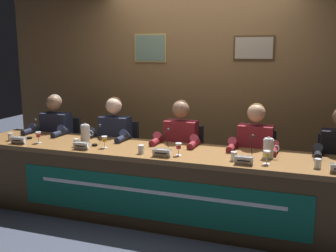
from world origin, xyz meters
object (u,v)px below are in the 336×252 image
object	(u,v)px
chair_center	(184,165)
water_cup_right	(234,157)
chair_left	(120,159)
juice_glass_center	(179,147)
panelist_center	(179,146)
water_cup_far_right	(318,164)
nameplate_center	(162,153)
nameplate_right	(244,160)
panelist_right	(254,152)
water_pitcher_right_side	(269,148)
microphone_far_left	(31,132)
microphone_center	(166,144)
juice_glass_left	(104,140)
nameplate_left	(81,146)
water_cup_center	(141,150)
panelist_left	(112,140)
panelist_far_left	(53,135)
water_pitcher_left_side	(85,133)
chair_far_left	(63,153)
water_cup_left	(77,143)
nameplate_far_left	(18,140)
water_cup_far_left	(11,137)
microphone_right	(251,151)
chair_far_right	(336,180)
microphone_left	(96,138)
chair_right	(255,172)
juice_glass_right	(267,155)
juice_glass_far_left	(38,135)
conference_table	(164,174)

from	to	relation	value
chair_center	water_cup_right	bearing A→B (deg)	-46.45
chair_left	juice_glass_center	xyz separation A→B (m)	(0.99, -0.74, 0.41)
panelist_center	water_cup_far_right	distance (m)	1.54
nameplate_center	nameplate_right	distance (m)	0.78
panelist_right	water_pitcher_right_side	size ratio (longest dim) A/B	5.75
microphone_far_left	microphone_center	xyz separation A→B (m)	(1.66, -0.04, 0.00)
juice_glass_center	juice_glass_left	bearing A→B (deg)	177.64
nameplate_left	water_cup_center	size ratio (longest dim) A/B	1.95
panelist_left	panelist_center	world-z (taller)	same
panelist_far_left	water_pitcher_left_side	bearing A→B (deg)	-25.50
chair_far_left	water_cup_left	distance (m)	1.09
nameplate_far_left	water_cup_far_left	size ratio (longest dim) A/B	2.12
water_cup_left	microphone_center	xyz separation A→B (m)	(0.95, 0.15, 0.04)
microphone_right	chair_far_right	world-z (taller)	microphone_right
chair_center	chair_left	bearing A→B (deg)	180.00
chair_left	water_pitcher_right_side	size ratio (longest dim) A/B	4.19
water_cup_far_left	microphone_right	distance (m)	2.67
panelist_far_left	juice_glass_center	xyz separation A→B (m)	(1.82, -0.54, 0.13)
microphone_left	panelist_center	distance (m)	0.91
panelist_far_left	chair_right	xyz separation A→B (m)	(2.48, 0.20, -0.28)
panelist_right	juice_glass_right	bearing A→B (deg)	-72.48
juice_glass_left	nameplate_left	bearing A→B (deg)	-143.78
water_pitcher_right_side	panelist_right	bearing A→B (deg)	116.03
juice_glass_far_left	chair_center	world-z (taller)	chair_center
conference_table	water_cup_right	distance (m)	0.76
panelist_left	water_cup_center	world-z (taller)	panelist_left
chair_center	juice_glass_right	xyz separation A→B (m)	(1.00, -0.76, 0.41)
nameplate_left	microphone_center	bearing A→B (deg)	15.73
chair_far_left	juice_glass_center	distance (m)	2.00
water_cup_far_left	water_cup_center	xyz separation A→B (m)	(1.62, -0.04, 0.00)
conference_table	juice_glass_right	world-z (taller)	juice_glass_right
conference_table	nameplate_center	size ratio (longest dim) A/B	24.79
water_cup_far_left	microphone_center	bearing A→B (deg)	4.36
chair_right	conference_table	bearing A→B (deg)	-140.25
panelist_far_left	chair_right	size ratio (longest dim) A/B	1.37
juice_glass_left	water_cup_far_right	distance (m)	2.09
microphone_center	nameplate_right	distance (m)	0.86
water_cup_far_left	nameplate_left	world-z (taller)	water_cup_far_left
juice_glass_left	chair_far_right	world-z (taller)	chair_far_right
chair_center	chair_far_right	xyz separation A→B (m)	(1.65, 0.00, 0.00)
water_cup_far_left	water_cup_far_right	size ratio (longest dim) A/B	1.00
water_cup_left	juice_glass_right	bearing A→B (deg)	-0.16
water_cup_left	water_cup_right	world-z (taller)	same
chair_center	chair_right	xyz separation A→B (m)	(0.83, 0.00, 0.00)
chair_center	panelist_center	xyz separation A→B (m)	(0.00, -0.20, 0.28)
conference_table	water_cup_left	world-z (taller)	water_cup_left
microphone_far_left	water_cup_far_right	bearing A→B (deg)	-3.13
nameplate_center	water_cup_left	bearing A→B (deg)	175.01
panelist_left	nameplate_far_left	bearing A→B (deg)	-141.00
conference_table	juice_glass_left	xyz separation A→B (m)	(-0.66, -0.01, 0.31)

